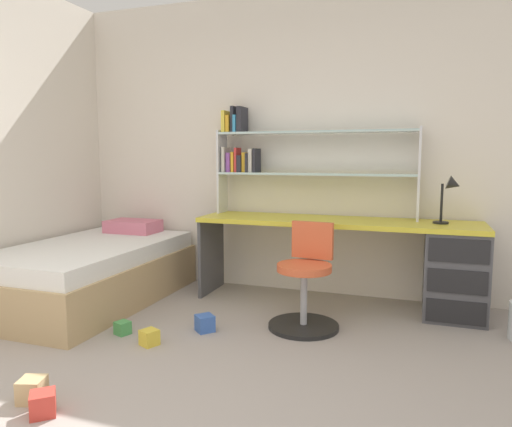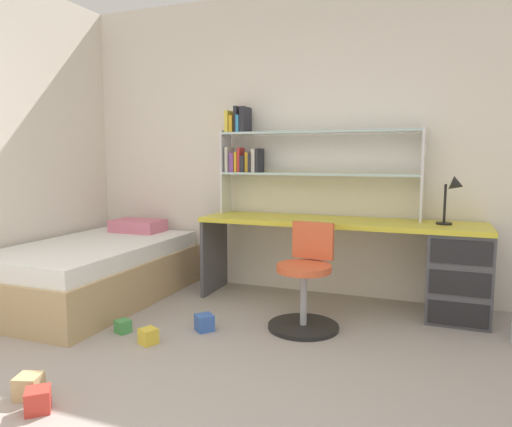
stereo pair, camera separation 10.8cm
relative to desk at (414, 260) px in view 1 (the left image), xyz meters
name	(u,v)px [view 1 (the left image)]	position (x,y,z in m)	size (l,w,h in m)	color
room_shell	(87,141)	(-2.23, -1.15, 0.94)	(5.49, 6.44, 2.74)	silver
desk	(414,260)	(0.00, 0.00, 0.00)	(2.35, 0.57, 0.73)	gold
bookshelf_hutch	(285,153)	(-1.14, 0.17, 0.86)	(1.78, 0.22, 0.99)	silver
desk_lamp	(451,192)	(0.25, -0.01, 0.56)	(0.20, 0.17, 0.38)	black
swivel_chair	(305,287)	(-0.75, -0.63, -0.13)	(0.52, 0.52, 0.77)	black
bed_platform	(91,272)	(-2.66, -0.62, -0.17)	(1.12, 1.85, 0.63)	tan
toy_block_red_0	(43,404)	(-1.68, -2.23, -0.37)	(0.12, 0.12, 0.12)	red
toy_block_green_1	(123,328)	(-1.94, -1.20, -0.38)	(0.09, 0.09, 0.09)	#479E51
toy_block_natural_2	(32,390)	(-1.83, -2.14, -0.37)	(0.12, 0.12, 0.12)	tan
toy_block_blue_3	(205,323)	(-1.41, -0.96, -0.37)	(0.12, 0.12, 0.12)	#3860B7
toy_block_yellow_4	(149,337)	(-1.65, -1.31, -0.37)	(0.10, 0.10, 0.10)	gold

